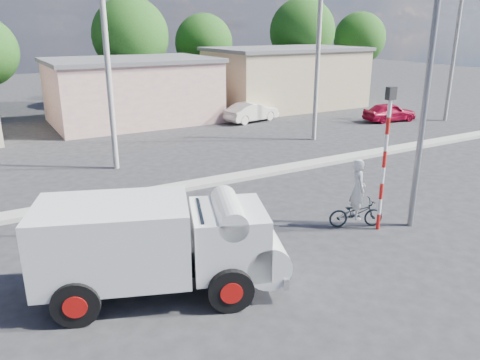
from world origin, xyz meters
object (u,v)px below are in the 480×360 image
truck (162,243)px  cyclist (357,198)px  traffic_pole (386,148)px  car_cream (252,112)px  bicycle (356,213)px  car_red (390,112)px  streetlight (426,64)px

truck → cyclist: bearing=26.0°
traffic_pole → cyclist: bearing=132.0°
truck → cyclist: (6.58, 0.64, -0.33)m
car_cream → traffic_pole: size_ratio=0.87×
bicycle → car_red: size_ratio=0.48×
streetlight → traffic_pole: bearing=162.3°
streetlight → truck: bearing=178.8°
streetlight → car_red: bearing=45.1°
traffic_pole → bicycle: bearing=132.0°
car_red → streetlight: 18.10m
truck → streetlight: streetlight is taller
streetlight → cyclist: bearing=149.9°
truck → bicycle: truck is taller
cyclist → car_red: size_ratio=0.53×
car_cream → streetlight: 17.99m
car_cream → streetlight: size_ratio=0.42×
traffic_pole → car_red: bearing=42.3°
cyclist → streetlight: 4.33m
traffic_pole → streetlight: bearing=-17.7°
bicycle → traffic_pole: 2.26m
bicycle → traffic_pole: (0.46, -0.51, 2.15)m
cyclist → car_red: 18.05m
cyclist → car_cream: 17.11m
bicycle → streetlight: size_ratio=0.19×
truck → traffic_pole: traffic_pole is taller
truck → car_cream: size_ratio=1.56×
bicycle → car_cream: (5.91, 16.06, 0.18)m
bicycle → car_red: 18.05m
car_red → streetlight: size_ratio=0.39×
truck → traffic_pole: size_ratio=1.35×
bicycle → cyclist: 0.50m
truck → streetlight: bearing=19.3°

